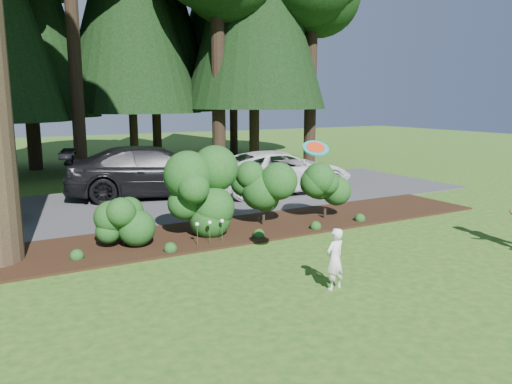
% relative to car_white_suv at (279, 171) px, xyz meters
% --- Properties ---
extents(ground, '(80.00, 80.00, 0.00)m').
position_rel_car_white_suv_xyz_m(ground, '(-4.45, -7.12, -0.75)').
color(ground, '#244F16').
rests_on(ground, ground).
extents(mulch_bed, '(16.00, 2.50, 0.05)m').
position_rel_car_white_suv_xyz_m(mulch_bed, '(-4.45, -3.87, -0.72)').
color(mulch_bed, black).
rests_on(mulch_bed, ground).
extents(driveway, '(22.00, 6.00, 0.03)m').
position_rel_car_white_suv_xyz_m(driveway, '(-4.45, 0.38, -0.73)').
color(driveway, '#38383A').
rests_on(driveway, ground).
extents(shrub_row, '(6.53, 1.60, 1.61)m').
position_rel_car_white_suv_xyz_m(shrub_row, '(-3.68, -3.98, 0.06)').
color(shrub_row, '#154518').
rests_on(shrub_row, ground).
extents(lily_cluster, '(0.69, 0.09, 0.57)m').
position_rel_car_white_suv_xyz_m(lily_cluster, '(-4.75, -4.72, -0.25)').
color(lily_cluster, '#154518').
rests_on(lily_cluster, ground).
extents(car_white_suv, '(5.36, 2.83, 1.44)m').
position_rel_car_white_suv_xyz_m(car_white_suv, '(0.00, 0.00, 0.00)').
color(car_white_suv, white).
rests_on(car_white_suv, driveway).
extents(car_dark_suv, '(6.13, 3.64, 1.67)m').
position_rel_car_white_suv_xyz_m(car_dark_suv, '(-4.03, 1.32, 0.12)').
color(car_dark_suv, black).
rests_on(car_dark_suv, driveway).
extents(child, '(0.44, 0.34, 1.07)m').
position_rel_car_white_suv_xyz_m(child, '(-3.97, -8.16, -0.21)').
color(child, white).
rests_on(child, ground).
extents(frisbee, '(0.48, 0.41, 0.30)m').
position_rel_car_white_suv_xyz_m(frisbee, '(-4.16, -7.81, 1.66)').
color(frisbee, teal).
rests_on(frisbee, ground).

